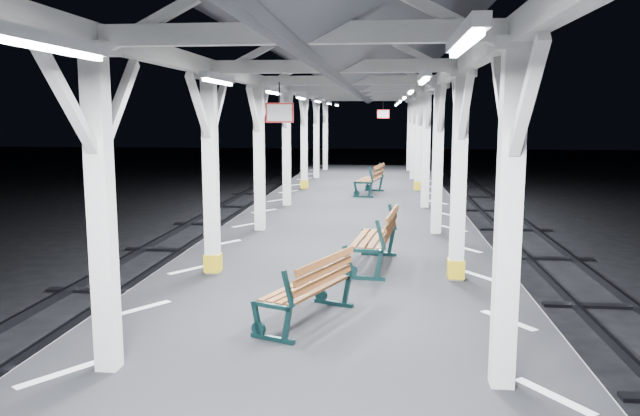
# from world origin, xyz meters

# --- Properties ---
(ground) EXTENTS (120.00, 120.00, 0.00)m
(ground) POSITION_xyz_m (0.00, 0.00, 0.00)
(ground) COLOR black
(ground) RESTS_ON ground
(platform) EXTENTS (6.00, 50.00, 1.00)m
(platform) POSITION_xyz_m (0.00, 0.00, 0.50)
(platform) COLOR black
(platform) RESTS_ON ground
(hazard_stripes_left) EXTENTS (1.00, 48.00, 0.01)m
(hazard_stripes_left) POSITION_xyz_m (-2.45, 0.00, 1.00)
(hazard_stripes_left) COLOR silver
(hazard_stripes_left) RESTS_ON platform
(hazard_stripes_right) EXTENTS (1.00, 48.00, 0.01)m
(hazard_stripes_right) POSITION_xyz_m (2.45, 0.00, 1.00)
(hazard_stripes_right) COLOR silver
(hazard_stripes_right) RESTS_ON platform
(canopy) EXTENTS (5.40, 49.00, 4.65)m
(canopy) POSITION_xyz_m (0.00, -0.02, 4.56)
(canopy) COLOR silver
(canopy) RESTS_ON platform
(bench_near) EXTENTS (1.17, 1.73, 0.88)m
(bench_near) POSITION_xyz_m (-0.06, -0.34, 1.47)
(bench_near) COLOR #0F2A2B
(bench_near) RESTS_ON platform
(bench_mid) EXTENTS (0.90, 1.92, 1.00)m
(bench_mid) POSITION_xyz_m (0.75, 2.69, 1.53)
(bench_mid) COLOR #0F2A2B
(bench_mid) RESTS_ON platform
(bench_far) EXTENTS (1.00, 1.94, 1.00)m
(bench_far) POSITION_xyz_m (0.44, 12.76, 1.53)
(bench_far) COLOR #0F2A2B
(bench_far) RESTS_ON platform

